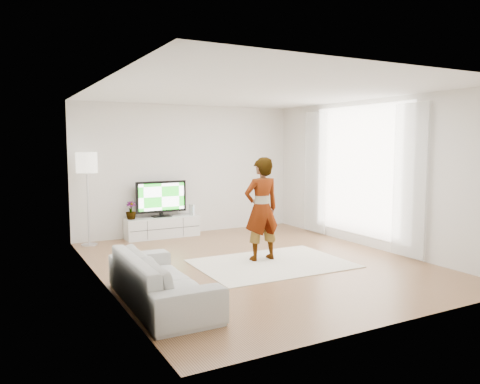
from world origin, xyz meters
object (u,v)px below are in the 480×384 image
rug (272,263)px  player (262,209)px  television (161,197)px  floor_lamp (87,167)px  media_console (162,227)px  sofa (161,279)px

rug → player: bearing=96.4°
rug → player: (-0.03, 0.29, 0.87)m
television → rug: television is taller
player → floor_lamp: (-2.35, 2.59, 0.65)m
media_console → television: 0.63m
floor_lamp → television: bearing=3.5°
media_console → television: television is taller
television → player: 2.81m
media_console → player: bearing=-72.4°
media_console → sofa: 4.13m
media_console → rug: 3.08m
floor_lamp → rug: bearing=-50.4°
television → floor_lamp: size_ratio=0.60×
television → floor_lamp: floor_lamp is taller
media_console → sofa: bearing=-109.0°
player → floor_lamp: bearing=-47.1°
television → player: player is taller
media_console → player: 2.86m
rug → floor_lamp: 4.04m
rug → sofa: sofa is taller
player → sofa: (-2.19, -1.25, -0.57)m
rug → player: player is taller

